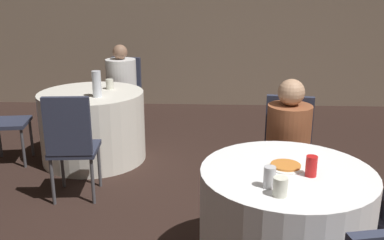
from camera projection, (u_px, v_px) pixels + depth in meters
The scene contains 14 objects.
wall_back at pixel (241, 15), 6.49m from camera, with size 16.00×0.06×2.80m.
table_near at pixel (284, 226), 2.66m from camera, with size 1.05×1.05×0.74m.
table_far at pixel (93, 126), 4.60m from camera, with size 1.10×1.10×0.74m.
chair_near_north at pixel (287, 145), 3.49m from camera, with size 0.46×0.47×0.96m.
chair_far_north at pixel (125, 89), 5.44m from camera, with size 0.46×0.46×0.96m.
chair_far_south at pixel (71, 139), 3.61m from camera, with size 0.43×0.44×0.96m.
person_floral_shirt at pixel (287, 151), 3.32m from camera, with size 0.38×0.51×1.13m.
person_white_shirt at pixel (120, 90), 5.29m from camera, with size 0.41×0.52×1.14m.
pizza_plate_near at pixel (286, 166), 2.61m from camera, with size 0.23×0.23×0.02m.
soda_can_red at pixel (311, 166), 2.47m from camera, with size 0.07×0.07×0.12m.
soda_can_silver at pixel (269, 177), 2.32m from camera, with size 0.07×0.07×0.12m.
cup_near at pixel (280, 187), 2.23m from camera, with size 0.08×0.08×0.10m.
bottle_far at pixel (97, 84), 4.26m from camera, with size 0.09×0.09×0.26m.
cup_far at pixel (110, 84), 4.62m from camera, with size 0.08×0.08×0.11m.
Camera 1 is at (-0.43, -2.28, 1.78)m, focal length 40.00 mm.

